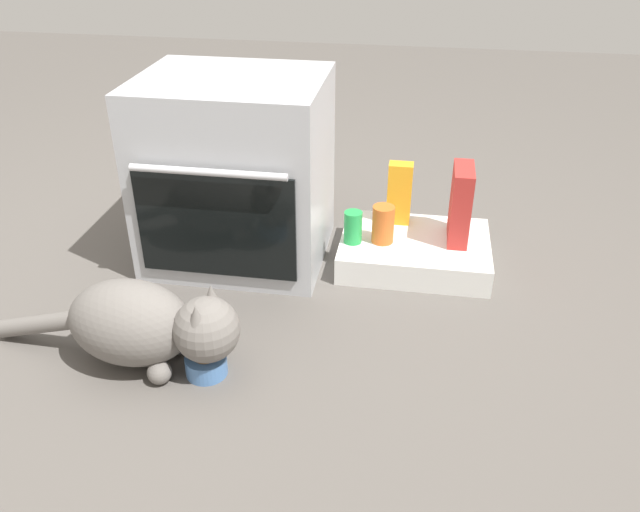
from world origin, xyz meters
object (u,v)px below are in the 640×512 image
object	(u,v)px
sauce_jar	(383,224)
cereal_box	(460,204)
oven	(236,171)
pantry_cabinet	(414,251)
food_bowl	(206,364)
juice_carton	(399,193)
cat	(145,324)
soda_can	(353,227)

from	to	relation	value
sauce_jar	cereal_box	xyz separation A→B (m)	(0.27, 0.06, 0.07)
oven	pantry_cabinet	xyz separation A→B (m)	(0.66, 0.03, -0.29)
food_bowl	juice_carton	bearing A→B (deg)	59.89
pantry_cabinet	sauce_jar	size ratio (longest dim) A/B	3.89
cat	soda_can	xyz separation A→B (m)	(0.52, 0.66, 0.02)
food_bowl	cereal_box	size ratio (longest dim) A/B	0.44
oven	soda_can	distance (m)	0.47
food_bowl	pantry_cabinet	bearing A→B (deg)	52.01
cereal_box	soda_can	xyz separation A→B (m)	(-0.38, -0.09, -0.08)
pantry_cabinet	cereal_box	world-z (taller)	cereal_box
cat	cereal_box	bearing A→B (deg)	44.57
cat	cereal_box	world-z (taller)	cereal_box
sauce_jar	pantry_cabinet	bearing A→B (deg)	17.93
oven	food_bowl	distance (m)	0.77
food_bowl	soda_can	world-z (taller)	soda_can
food_bowl	oven	bearing A→B (deg)	97.05
cereal_box	juice_carton	size ratio (longest dim) A/B	1.17
pantry_cabinet	food_bowl	world-z (taller)	pantry_cabinet
pantry_cabinet	soda_can	distance (m)	0.26
oven	cereal_box	size ratio (longest dim) A/B	2.42
pantry_cabinet	food_bowl	size ratio (longest dim) A/B	4.46
pantry_cabinet	soda_can	bearing A→B (deg)	-165.15
cat	cereal_box	distance (m)	1.17
food_bowl	sauce_jar	world-z (taller)	sauce_jar
oven	pantry_cabinet	distance (m)	0.72
oven	food_bowl	world-z (taller)	oven
sauce_jar	cat	bearing A→B (deg)	-132.86
juice_carton	cat	bearing A→B (deg)	-128.68
oven	cat	world-z (taller)	oven
oven	juice_carton	size ratio (longest dim) A/B	2.82
pantry_cabinet	oven	bearing A→B (deg)	-177.17
cereal_box	soda_can	size ratio (longest dim) A/B	2.33
food_bowl	sauce_jar	size ratio (longest dim) A/B	0.87
food_bowl	soda_can	distance (m)	0.77
pantry_cabinet	cat	distance (m)	1.04
cat	sauce_jar	world-z (taller)	cat
food_bowl	cat	size ratio (longest dim) A/B	0.15
oven	food_bowl	xyz separation A→B (m)	(0.09, -0.70, -0.30)
pantry_cabinet	sauce_jar	xyz separation A→B (m)	(-0.12, -0.04, 0.12)
sauce_jar	juice_carton	world-z (taller)	juice_carton
oven	cat	bearing A→B (deg)	-97.54
cat	cereal_box	xyz separation A→B (m)	(0.90, 0.74, 0.10)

